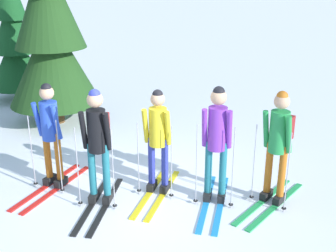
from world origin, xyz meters
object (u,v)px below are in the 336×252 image
Objects in this scene: skier_in_purple at (217,138)px; skier_in_yellow at (158,138)px; skier_in_green at (278,141)px; pine_tree_near at (49,24)px; skier_in_blue at (50,132)px; pine_tree_mid at (14,38)px; skier_in_black at (98,140)px.

skier_in_yellow is at bearing -176.30° from skier_in_purple.
skier_in_yellow is 0.96× the size of skier_in_green.
skier_in_green is 0.36× the size of pine_tree_near.
pine_tree_near is at bearing 160.33° from skier_in_green.
pine_tree_near is (-4.42, 2.19, 1.22)m from skier_in_purple.
skier_in_purple is at bearing -160.88° from skier_in_green.
skier_in_purple is at bearing -26.30° from pine_tree_near.
pine_tree_near is at bearing 153.70° from skier_in_purple.
pine_tree_near is at bearing 123.96° from skier_in_blue.
pine_tree_near is at bearing -30.59° from pine_tree_mid.
skier_in_black is at bearing -138.48° from skier_in_yellow.
skier_in_green is at bearing 12.99° from skier_in_blue.
pine_tree_mid is (-7.36, 3.12, 0.66)m from skier_in_green.
skier_in_blue is at bearing -167.01° from skier_in_green.
skier_in_blue is 0.99× the size of skier_in_green.
skier_in_green is at bearing 21.49° from skier_in_black.
pine_tree_near reaches higher than skier_in_yellow.
pine_tree_mid is (-2.08, 1.23, -0.60)m from pine_tree_near.
pine_tree_mid is at bearing 148.05° from skier_in_yellow.
skier_in_green is 5.75m from pine_tree_near.
skier_in_green is (1.79, 0.36, 0.07)m from skier_in_yellow.
skier_in_black is 6.40m from pine_tree_mid.
skier_in_yellow is 6.61m from pine_tree_mid.
skier_in_yellow is at bearing -32.75° from pine_tree_near.
pine_tree_mid is at bearing 139.90° from skier_in_black.
pine_tree_mid is at bearing 134.81° from skier_in_blue.
skier_in_purple reaches higher than skier_in_green.
skier_in_blue is at bearing -169.11° from skier_in_purple.
skier_in_yellow is 1.83m from skier_in_green.
skier_in_green is at bearing 11.32° from skier_in_yellow.
skier_in_yellow is at bearing 41.52° from skier_in_black.
skier_in_green reaches higher than skier_in_yellow.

